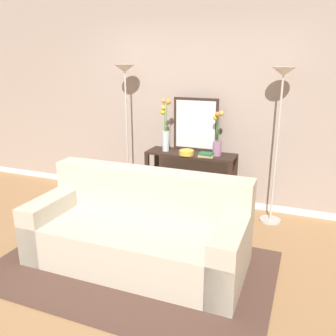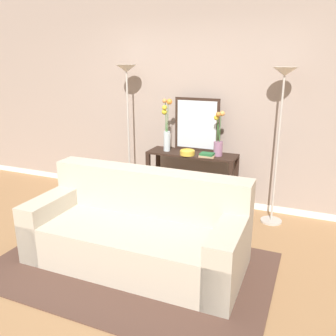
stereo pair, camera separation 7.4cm
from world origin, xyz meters
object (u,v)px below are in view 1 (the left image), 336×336
Objects in this scene: vase_short_flowers at (217,140)px; floor_lamp_left at (126,96)px; book_stack at (206,155)px; console_table at (191,171)px; book_row_under_console at (166,201)px; floor_lamp_right at (281,103)px; couch at (139,232)px; fruit_bowl at (186,152)px; wall_mirror at (196,125)px; vase_tall_flowers at (165,128)px.

floor_lamp_left is at bearing 179.03° from vase_short_flowers.
vase_short_flowers is 0.23m from book_stack.
console_table reaches higher than book_row_under_console.
book_row_under_console is at bearing 180.00° from console_table.
book_row_under_console is (-1.40, -0.02, -1.41)m from floor_lamp_right.
floor_lamp_left is at bearing 180.00° from floor_lamp_right.
couch is at bearing -106.05° from vase_short_flowers.
book_stack is at bearing -171.22° from floor_lamp_right.
floor_lamp_left reaches higher than couch.
fruit_bowl reaches higher than book_stack.
wall_mirror is (0.95, 0.13, -0.35)m from floor_lamp_left.
wall_mirror is at bearing 23.47° from book_row_under_console.
console_table is 0.56m from vase_short_flowers.
floor_lamp_right is at bearing -7.29° from wall_mirror.
console_table is (0.06, 1.42, 0.23)m from couch.
floor_lamp_right reaches higher than book_stack.
floor_lamp_right reaches higher than wall_mirror.
floor_lamp_right is at bearing 0.70° from book_row_under_console.
floor_lamp_left is 1.14m from fruit_bowl.
vase_tall_flowers reaches higher than console_table.
couch is 3.76× the size of vase_short_flowers.
floor_lamp_left is at bearing -171.89° from wall_mirror.
fruit_bowl is 0.26m from book_stack.
couch is at bearing -102.87° from book_stack.
vase_short_flowers reaches higher than book_row_under_console.
couch reaches higher than console_table.
book_stack is at bearing 77.13° from couch.
console_table is 4.42× the size of book_row_under_console.
book_row_under_console is at bearing -156.53° from wall_mirror.
vase_tall_flowers reaches higher than book_stack.
floor_lamp_right is at bearing 0.93° from console_table.
vase_short_flowers is (0.41, 1.41, 0.67)m from couch.
book_stack is (-0.11, -0.11, -0.17)m from vase_short_flowers.
vase_short_flowers is 0.42m from fruit_bowl.
book_row_under_console is at bearing 179.62° from vase_short_flowers.
floor_lamp_right is 1.11m from wall_mirror.
couch is at bearing -58.55° from floor_lamp_left.
console_table is 0.37m from book_stack.
vase_short_flowers is at bearing -0.38° from book_row_under_console.
book_stack is 0.95m from book_row_under_console.
fruit_bowl is at bearing -163.35° from vase_short_flowers.
floor_lamp_left is at bearing 178.95° from console_table.
floor_lamp_left reaches higher than book_row_under_console.
vase_short_flowers is 1.15m from book_row_under_console.
wall_mirror is 2.62× the size of book_row_under_console.
vase_short_flowers is (1.28, -0.02, -0.50)m from floor_lamp_left.
vase_tall_flowers is 1.22× the size of vase_short_flowers.
console_table is 1.33m from floor_lamp_left.
vase_short_flowers is at bearing -24.86° from wall_mirror.
floor_lamp_right is at bearing 1.81° from vase_tall_flowers.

